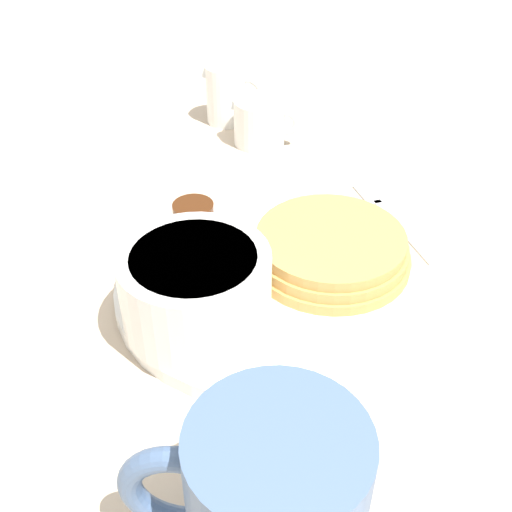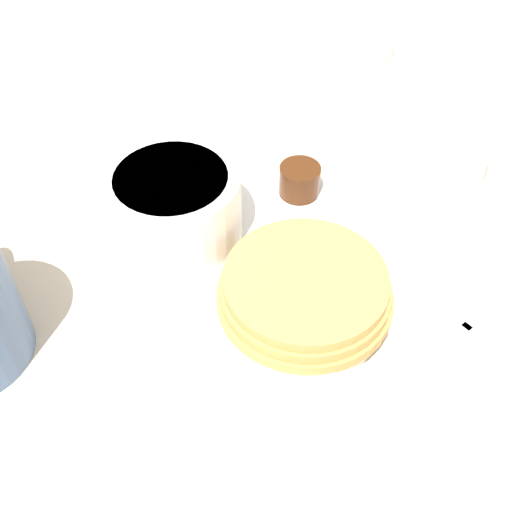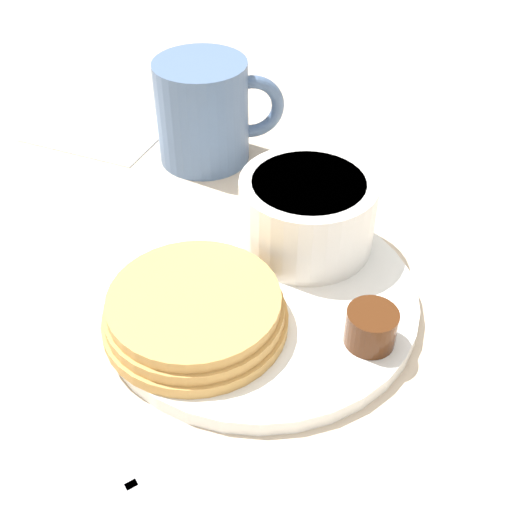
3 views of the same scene
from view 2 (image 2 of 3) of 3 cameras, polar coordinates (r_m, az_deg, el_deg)
ground_plane at (r=0.50m, az=-0.44°, el=-1.34°), size 4.00×4.00×0.00m
plate at (r=0.50m, az=-0.45°, el=-0.88°), size 0.23×0.23×0.01m
pancake_stack at (r=0.46m, az=4.39°, el=-2.96°), size 0.13×0.13×0.03m
bowl at (r=0.50m, az=-7.30°, el=4.65°), size 0.10×0.10×0.06m
syrup_cup at (r=0.54m, az=3.96°, el=6.70°), size 0.03×0.03×0.03m
butter_ramekin at (r=0.52m, az=-8.11°, el=4.98°), size 0.04×0.04×0.04m
fork at (r=0.48m, az=17.10°, el=-6.96°), size 0.13×0.06×0.00m
far_plate at (r=0.78m, az=3.23°, el=18.82°), size 0.23×0.23×0.01m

